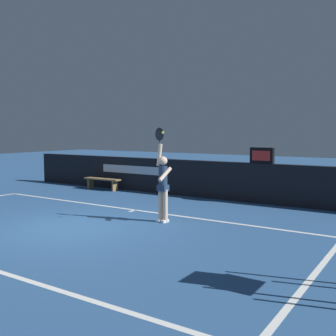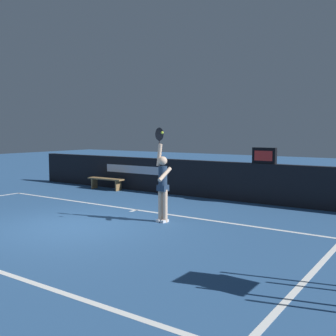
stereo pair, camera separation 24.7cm
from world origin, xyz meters
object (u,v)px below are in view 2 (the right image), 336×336
at_px(tennis_player, 163,183).
at_px(tennis_ball, 162,133).
at_px(speed_display, 264,156).
at_px(courtside_bench_near, 106,181).

relative_size(tennis_player, tennis_ball, 36.04).
bearing_deg(tennis_player, speed_display, 73.40).
relative_size(speed_display, tennis_player, 0.31).
bearing_deg(tennis_ball, speed_display, 76.97).
height_order(speed_display, tennis_ball, tennis_ball).
height_order(speed_display, tennis_player, tennis_player).
distance_m(tennis_ball, courtside_bench_near, 6.85).
height_order(tennis_ball, courtside_bench_near, tennis_ball).
bearing_deg(tennis_ball, courtside_bench_near, 145.49).
height_order(speed_display, courtside_bench_near, speed_display).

